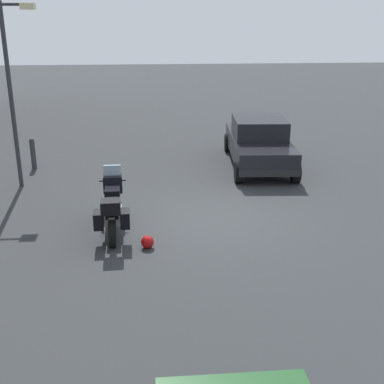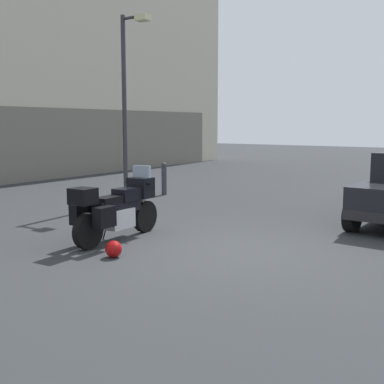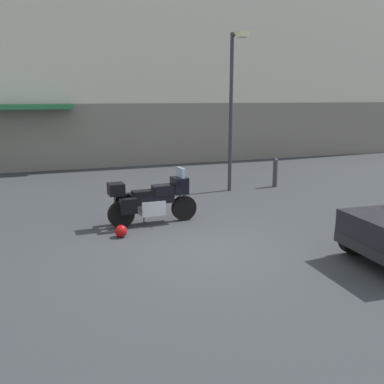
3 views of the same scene
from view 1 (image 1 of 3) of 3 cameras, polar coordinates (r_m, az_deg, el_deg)
The scene contains 6 objects.
ground_plane at distance 12.18m, azimuth 2.15°, elevation -3.05°, with size 80.00×80.00×0.00m, color #2D3033.
motorcycle at distance 11.36m, azimuth -9.07°, elevation -1.64°, with size 2.26×0.78×1.36m.
helmet at distance 10.67m, azimuth -5.12°, elevation -5.72°, with size 0.28×0.28×0.28m, color #990C0C.
car_sedan_far at distance 16.42m, azimuth 7.64°, elevation 5.69°, with size 4.65×2.15×1.56m.
streetlamp_curbside at distance 14.59m, azimuth -19.68°, elevation 12.05°, with size 0.28×0.94×5.04m.
bollard_curbside at distance 16.76m, azimuth -17.72°, elevation 4.31°, with size 0.16×0.16×1.01m.
Camera 1 is at (-11.16, 1.35, 4.70)m, focal length 46.66 mm.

